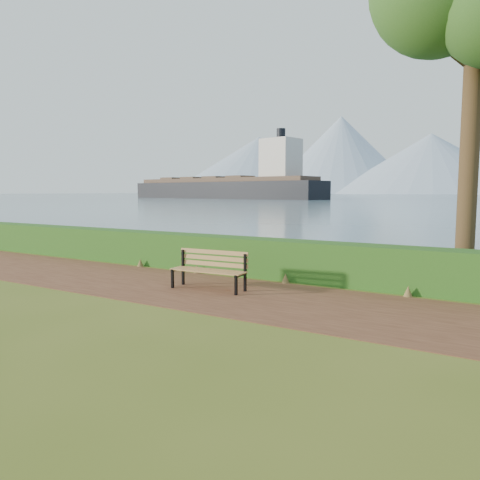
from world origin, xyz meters
The scene contains 5 objects.
ground centered at (0.00, 0.00, 0.00)m, with size 140.00×140.00×0.00m, color #4D5F1B.
path centered at (0.00, 0.30, 0.01)m, with size 40.00×3.40×0.01m, color #512B1B.
hedge centered at (0.00, 2.60, 0.50)m, with size 32.00×0.85×1.00m, color #1E4914.
bench centered at (0.43, 0.50, 0.52)m, with size 1.82×0.65×0.90m.
cargo_ship centered at (-68.62, 108.23, 3.07)m, with size 68.71×22.09×20.61m.
Camera 1 is at (6.53, -8.21, 2.26)m, focal length 35.00 mm.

